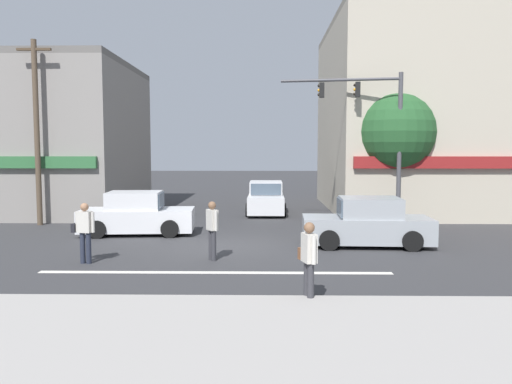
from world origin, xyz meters
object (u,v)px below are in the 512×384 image
at_px(utility_pole_near_left, 37,130).
at_px(traffic_light_mast, 375,124).
at_px(sedan_waiting_far, 266,199).
at_px(sedan_crossing_center, 367,224).
at_px(street_tree, 395,132).
at_px(pedestrian_far_side, 84,229).
at_px(pedestrian_foreground_with_bag, 309,257).
at_px(pedestrian_mid_crossing, 212,227).
at_px(sedan_approaching_near, 137,215).

height_order(utility_pole_near_left, traffic_light_mast, utility_pole_near_left).
bearing_deg(sedan_waiting_far, traffic_light_mast, -42.74).
bearing_deg(utility_pole_near_left, sedan_crossing_center, -18.88).
distance_m(street_tree, utility_pole_near_left, 15.01).
bearing_deg(pedestrian_far_side, sedan_crossing_center, 17.95).
distance_m(utility_pole_near_left, sedan_waiting_far, 10.73).
bearing_deg(sedan_waiting_far, sedan_crossing_center, -68.62).
bearing_deg(sedan_crossing_center, traffic_light_mast, 75.16).
xyz_separation_m(street_tree, pedestrian_foreground_with_bag, (-4.73, -11.71, -2.91)).
height_order(pedestrian_mid_crossing, pedestrian_far_side, same).
xyz_separation_m(traffic_light_mast, pedestrian_far_side, (-9.39, -6.94, -3.22)).
distance_m(sedan_approaching_near, pedestrian_mid_crossing, 5.41).
bearing_deg(sedan_waiting_far, pedestrian_foreground_with_bag, -86.82).
distance_m(street_tree, sedan_waiting_far, 6.96).
relative_size(utility_pole_near_left, pedestrian_mid_crossing, 4.54).
xyz_separation_m(traffic_light_mast, sedan_crossing_center, (-1.13, -4.26, -3.46)).
bearing_deg(pedestrian_mid_crossing, pedestrian_far_side, -172.29).
relative_size(traffic_light_mast, sedan_waiting_far, 1.51).
bearing_deg(sedan_approaching_near, pedestrian_mid_crossing, -53.24).
bearing_deg(street_tree, pedestrian_mid_crossing, -132.56).
bearing_deg(pedestrian_mid_crossing, utility_pole_near_left, 140.26).
height_order(sedan_approaching_near, sedan_waiting_far, same).
relative_size(traffic_light_mast, pedestrian_foreground_with_bag, 3.71).
distance_m(street_tree, sedan_crossing_center, 6.74).
height_order(sedan_waiting_far, pedestrian_foreground_with_bag, pedestrian_foreground_with_bag).
height_order(sedan_crossing_center, pedestrian_foreground_with_bag, pedestrian_foreground_with_bag).
relative_size(pedestrian_mid_crossing, pedestrian_far_side, 1.00).
bearing_deg(pedestrian_far_side, street_tree, 37.82).
height_order(sedan_crossing_center, pedestrian_far_side, pedestrian_far_side).
height_order(utility_pole_near_left, pedestrian_foreground_with_bag, utility_pole_near_left).
xyz_separation_m(street_tree, pedestrian_mid_crossing, (-7.09, -7.72, -2.92)).
bearing_deg(street_tree, pedestrian_foreground_with_bag, -111.97).
height_order(street_tree, sedan_waiting_far, street_tree).
height_order(street_tree, pedestrian_foreground_with_bag, street_tree).
bearing_deg(sedan_approaching_near, traffic_light_mast, 13.14).
relative_size(street_tree, pedestrian_foreground_with_bag, 3.35).
distance_m(street_tree, pedestrian_foreground_with_bag, 12.96).
bearing_deg(pedestrian_far_side, utility_pole_near_left, 122.21).
bearing_deg(pedestrian_far_side, traffic_light_mast, 36.46).
height_order(utility_pole_near_left, sedan_waiting_far, utility_pole_near_left).
distance_m(pedestrian_foreground_with_bag, pedestrian_mid_crossing, 4.64).
relative_size(traffic_light_mast, pedestrian_far_side, 3.71).
bearing_deg(pedestrian_foreground_with_bag, street_tree, 68.03).
relative_size(street_tree, utility_pole_near_left, 0.74).
xyz_separation_m(sedan_crossing_center, pedestrian_mid_crossing, (-4.81, -2.21, 0.24)).
xyz_separation_m(sedan_waiting_far, pedestrian_mid_crossing, (-1.55, -10.53, 0.24)).
bearing_deg(pedestrian_mid_crossing, sedan_approaching_near, 126.76).
height_order(sedan_approaching_near, sedan_crossing_center, same).
height_order(street_tree, sedan_approaching_near, street_tree).
xyz_separation_m(sedan_crossing_center, pedestrian_foreground_with_bag, (-2.45, -6.20, 0.24)).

